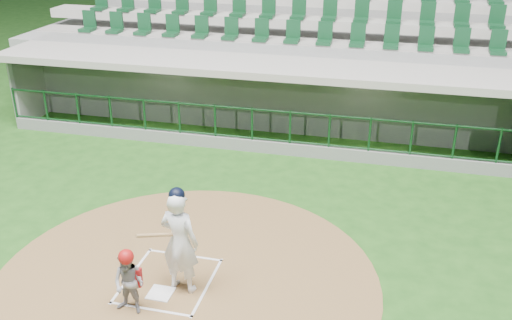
# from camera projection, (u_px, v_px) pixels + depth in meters

# --- Properties ---
(ground) EXTENTS (120.00, 120.00, 0.00)m
(ground) POSITION_uv_depth(u_px,v_px,m) (175.00, 272.00, 10.85)
(ground) COLOR #1B4814
(ground) RESTS_ON ground
(dirt_circle) EXTENTS (7.20, 7.20, 0.01)m
(dirt_circle) POSITION_uv_depth(u_px,v_px,m) (186.00, 280.00, 10.60)
(dirt_circle) COLOR brown
(dirt_circle) RESTS_ON ground
(home_plate) EXTENTS (0.43, 0.43, 0.02)m
(home_plate) POSITION_uv_depth(u_px,v_px,m) (161.00, 293.00, 10.22)
(home_plate) COLOR white
(home_plate) RESTS_ON dirt_circle
(batter_box_chalk) EXTENTS (1.55, 1.80, 0.01)m
(batter_box_chalk) POSITION_uv_depth(u_px,v_px,m) (169.00, 280.00, 10.57)
(batter_box_chalk) COLOR white
(batter_box_chalk) RESTS_ON ground
(dugout_structure) EXTENTS (16.40, 3.70, 3.00)m
(dugout_structure) POSITION_uv_depth(u_px,v_px,m) (270.00, 98.00, 17.34)
(dugout_structure) COLOR gray
(dugout_structure) RESTS_ON ground
(seating_deck) EXTENTS (17.00, 6.72, 5.15)m
(seating_deck) POSITION_uv_depth(u_px,v_px,m) (287.00, 59.00, 19.89)
(seating_deck) COLOR gray
(seating_deck) RESTS_ON ground
(batter) EXTENTS (0.93, 0.93, 2.05)m
(batter) POSITION_uv_depth(u_px,v_px,m) (180.00, 240.00, 9.96)
(batter) COLOR white
(batter) RESTS_ON dirt_circle
(catcher) EXTENTS (0.60, 0.49, 1.23)m
(catcher) POSITION_uv_depth(u_px,v_px,m) (129.00, 282.00, 9.55)
(catcher) COLOR gray
(catcher) RESTS_ON dirt_circle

